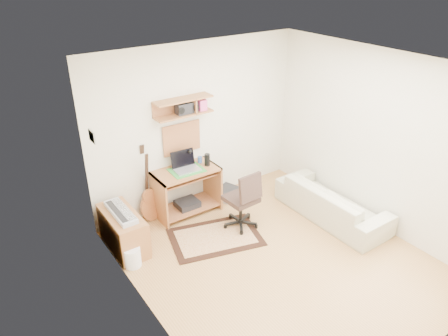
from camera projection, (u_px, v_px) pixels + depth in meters
floor at (277, 260)px, 5.69m from camera, size 3.60×4.00×0.01m
ceiling at (291, 68)px, 4.50m from camera, size 3.60×4.00×0.01m
back_wall at (197, 126)px, 6.56m from camera, size 3.60×0.01×2.60m
left_wall at (147, 224)px, 4.18m from camera, size 0.01×4.00×2.60m
right_wall at (378, 141)px, 6.01m from camera, size 0.01×4.00×2.60m
wall_shelf at (183, 107)px, 6.13m from camera, size 0.90×0.25×0.26m
cork_board at (182, 138)px, 6.45m from camera, size 0.64×0.03×0.49m
wall_photo at (92, 136)px, 5.09m from camera, size 0.02×0.20×0.15m
desk at (187, 191)px, 6.58m from camera, size 1.00×0.55×0.75m
laptop at (186, 162)px, 6.33m from camera, size 0.40×0.40×0.29m
speaker at (207, 160)px, 6.51m from camera, size 0.09×0.09×0.19m
desk_lamp at (191, 156)px, 6.54m from camera, size 0.09×0.09×0.27m
pencil_cup at (200, 160)px, 6.62m from camera, size 0.07×0.07×0.10m
boombox at (186, 108)px, 6.16m from camera, size 0.32×0.15×0.16m
rug at (215, 237)px, 6.13m from camera, size 1.47×1.16×0.02m
task_chair at (241, 199)px, 6.19m from camera, size 0.52×0.52×0.96m
cabinet at (123, 231)px, 5.82m from camera, size 0.40×0.90×0.55m
music_keyboard at (121, 212)px, 5.68m from camera, size 0.22×0.70×0.06m
guitar at (149, 185)px, 6.28m from camera, size 0.33×0.21×1.23m
waste_basket at (132, 257)px, 5.53m from camera, size 0.24×0.24×0.27m
printer at (227, 193)px, 7.12m from camera, size 0.49×0.43×0.15m
sofa at (333, 197)px, 6.46m from camera, size 0.54×1.85×0.72m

